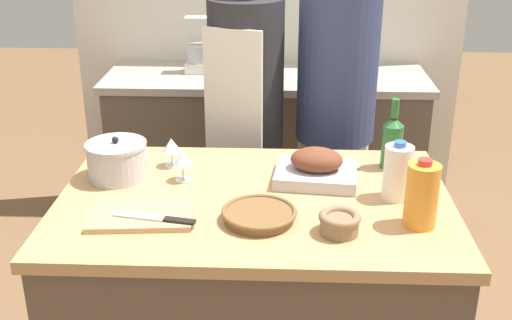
% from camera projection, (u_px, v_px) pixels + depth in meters
% --- Properties ---
extents(kitchen_island, '(1.32, 0.87, 0.92)m').
position_uv_depth(kitchen_island, '(254.00, 310.00, 2.33)').
color(kitchen_island, brown).
rests_on(kitchen_island, ground_plane).
extents(back_counter, '(1.75, 0.60, 0.94)m').
position_uv_depth(back_counter, '(266.00, 153.00, 3.68)').
color(back_counter, brown).
rests_on(back_counter, ground_plane).
extents(back_wall, '(2.25, 0.10, 2.55)m').
position_uv_depth(back_wall, '(268.00, 1.00, 3.69)').
color(back_wall, silver).
rests_on(back_wall, ground_plane).
extents(roasting_pan, '(0.31, 0.26, 0.12)m').
position_uv_depth(roasting_pan, '(316.00, 168.00, 2.26)').
color(roasting_pan, '#BCBCC1').
rests_on(roasting_pan, kitchen_island).
extents(wicker_basket, '(0.24, 0.24, 0.04)m').
position_uv_depth(wicker_basket, '(259.00, 214.00, 1.99)').
color(wicker_basket, brown).
rests_on(wicker_basket, kitchen_island).
extents(cutting_board, '(0.34, 0.24, 0.02)m').
position_uv_depth(cutting_board, '(141.00, 214.00, 2.02)').
color(cutting_board, tan).
rests_on(cutting_board, kitchen_island).
extents(stock_pot, '(0.22, 0.22, 0.16)m').
position_uv_depth(stock_pot, '(117.00, 160.00, 2.27)').
color(stock_pot, '#B7B7BC').
rests_on(stock_pot, kitchen_island).
extents(mixing_bowl, '(0.13, 0.13, 0.07)m').
position_uv_depth(mixing_bowl, '(339.00, 222.00, 1.91)').
color(mixing_bowl, '#846647').
rests_on(mixing_bowl, kitchen_island).
extents(juice_jug, '(0.10, 0.10, 0.22)m').
position_uv_depth(juice_jug, '(422.00, 195.00, 1.93)').
color(juice_jug, orange).
rests_on(juice_jug, kitchen_island).
extents(milk_jug, '(0.09, 0.09, 0.20)m').
position_uv_depth(milk_jug, '(398.00, 172.00, 2.11)').
color(milk_jug, white).
rests_on(milk_jug, kitchen_island).
extents(wine_bottle_green, '(0.08, 0.08, 0.26)m').
position_uv_depth(wine_bottle_green, '(392.00, 141.00, 2.34)').
color(wine_bottle_green, '#28662D').
rests_on(wine_bottle_green, kitchen_island).
extents(wine_glass_left, '(0.07, 0.07, 0.11)m').
position_uv_depth(wine_glass_left, '(183.00, 159.00, 2.24)').
color(wine_glass_left, silver).
rests_on(wine_glass_left, kitchen_island).
extents(wine_glass_right, '(0.07, 0.07, 0.11)m').
position_uv_depth(wine_glass_right, '(171.00, 146.00, 2.36)').
color(wine_glass_right, silver).
rests_on(wine_glass_right, kitchen_island).
extents(knife_chef, '(0.26, 0.08, 0.01)m').
position_uv_depth(knife_chef, '(157.00, 218.00, 1.97)').
color(knife_chef, '#B7B7BC').
rests_on(knife_chef, cutting_board).
extents(stand_mixer, '(0.18, 0.14, 0.30)m').
position_uv_depth(stand_mixer, '(202.00, 49.00, 3.50)').
color(stand_mixer, silver).
rests_on(stand_mixer, back_counter).
extents(condiment_bottle_tall, '(0.05, 0.05, 0.22)m').
position_uv_depth(condiment_bottle_tall, '(236.00, 58.00, 3.42)').
color(condiment_bottle_tall, '#234C28').
rests_on(condiment_bottle_tall, back_counter).
extents(condiment_bottle_short, '(0.07, 0.07, 0.15)m').
position_uv_depth(condiment_bottle_short, '(235.00, 67.00, 3.37)').
color(condiment_bottle_short, '#332D28').
rests_on(condiment_bottle_short, back_counter).
extents(person_cook_aproned, '(0.34, 0.36, 1.64)m').
position_uv_depth(person_cook_aproned, '(246.00, 121.00, 2.87)').
color(person_cook_aproned, beige).
rests_on(person_cook_aproned, ground_plane).
extents(person_cook_guest, '(0.35, 0.35, 1.70)m').
position_uv_depth(person_cook_guest, '(335.00, 112.00, 2.90)').
color(person_cook_guest, beige).
rests_on(person_cook_guest, ground_plane).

